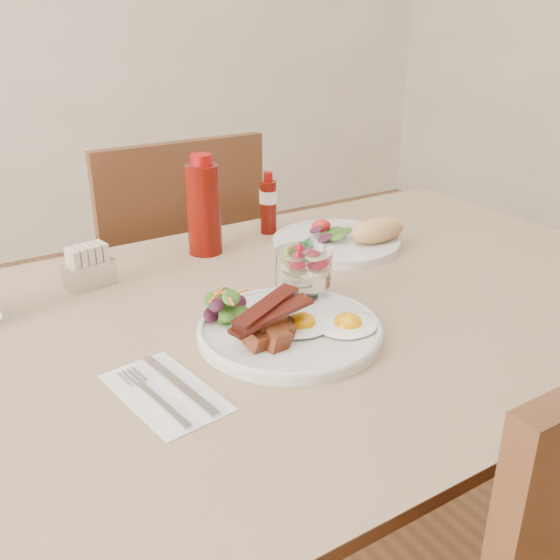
% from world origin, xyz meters
% --- Properties ---
extents(table, '(1.33, 0.88, 0.75)m').
position_xyz_m(table, '(0.00, 0.00, 0.66)').
color(table, '#532E1A').
rests_on(table, ground).
extents(chair_far, '(0.42, 0.42, 0.93)m').
position_xyz_m(chair_far, '(0.00, 0.66, 0.52)').
color(chair_far, '#532E1A').
rests_on(chair_far, ground).
extents(main_plate, '(0.28, 0.28, 0.02)m').
position_xyz_m(main_plate, '(-0.11, -0.08, 0.76)').
color(main_plate, silver).
rests_on(main_plate, table).
extents(fried_eggs, '(0.16, 0.13, 0.03)m').
position_xyz_m(fried_eggs, '(-0.07, -0.11, 0.78)').
color(fried_eggs, white).
rests_on(fried_eggs, main_plate).
extents(bacon_potato_pile, '(0.14, 0.09, 0.05)m').
position_xyz_m(bacon_potato_pile, '(-0.15, -0.10, 0.79)').
color(bacon_potato_pile, maroon).
rests_on(bacon_potato_pile, main_plate).
extents(side_salad, '(0.09, 0.08, 0.05)m').
position_xyz_m(side_salad, '(-0.17, -0.00, 0.79)').
color(side_salad, '#214612').
rests_on(side_salad, main_plate).
extents(fruit_cup, '(0.09, 0.09, 0.10)m').
position_xyz_m(fruit_cup, '(-0.03, 0.00, 0.82)').
color(fruit_cup, white).
rests_on(fruit_cup, main_plate).
extents(second_plate, '(0.27, 0.26, 0.07)m').
position_xyz_m(second_plate, '(0.20, 0.18, 0.77)').
color(second_plate, silver).
rests_on(second_plate, table).
extents(ketchup_bottle, '(0.07, 0.07, 0.20)m').
position_xyz_m(ketchup_bottle, '(-0.06, 0.31, 0.85)').
color(ketchup_bottle, '#540A04').
rests_on(ketchup_bottle, table).
extents(hot_sauce_bottle, '(0.04, 0.04, 0.14)m').
position_xyz_m(hot_sauce_bottle, '(0.11, 0.34, 0.82)').
color(hot_sauce_bottle, '#540A04').
rests_on(hot_sauce_bottle, table).
extents(sugar_caddy, '(0.09, 0.06, 0.08)m').
position_xyz_m(sugar_caddy, '(-0.31, 0.27, 0.79)').
color(sugar_caddy, silver).
rests_on(sugar_caddy, table).
extents(napkin_cutlery, '(0.12, 0.20, 0.01)m').
position_xyz_m(napkin_cutlery, '(-0.32, -0.12, 0.75)').
color(napkin_cutlery, silver).
rests_on(napkin_cutlery, table).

